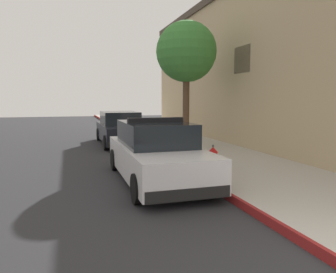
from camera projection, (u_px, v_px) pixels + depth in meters
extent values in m
cube|color=#2B2B2D|center=(44.00, 161.00, 11.86)|extent=(32.18, 60.00, 0.20)
cube|color=#ADA89E|center=(197.00, 149.00, 13.59)|extent=(3.65, 60.00, 0.17)
cube|color=maroon|center=(154.00, 151.00, 13.04)|extent=(0.08, 60.00, 0.17)
cube|color=tan|center=(306.00, 70.00, 14.38)|extent=(6.44, 24.11, 6.89)
cube|color=black|center=(243.00, 59.00, 13.41)|extent=(0.06, 1.30, 1.10)
cube|color=black|center=(186.00, 72.00, 19.82)|extent=(0.06, 1.30, 1.10)
cube|color=white|center=(157.00, 160.00, 8.57)|extent=(1.84, 4.80, 0.76)
cube|color=black|center=(155.00, 133.00, 8.63)|extent=(1.64, 2.50, 0.60)
cube|color=black|center=(188.00, 194.00, 6.37)|extent=(1.76, 0.16, 0.24)
cube|color=black|center=(138.00, 155.00, 10.82)|extent=(1.76, 0.16, 0.24)
cylinder|color=black|center=(115.00, 160.00, 9.96)|extent=(0.22, 0.64, 0.64)
cylinder|color=black|center=(169.00, 157.00, 10.46)|extent=(0.22, 0.64, 0.64)
cylinder|color=black|center=(138.00, 189.00, 6.73)|extent=(0.22, 0.64, 0.64)
cylinder|color=black|center=(214.00, 182.00, 7.23)|extent=(0.22, 0.64, 0.64)
cube|color=black|center=(155.00, 120.00, 8.54)|extent=(1.48, 0.20, 0.12)
cube|color=red|center=(142.00, 120.00, 8.44)|extent=(0.44, 0.18, 0.11)
cube|color=#1E33E0|center=(168.00, 120.00, 8.64)|extent=(0.44, 0.18, 0.11)
cube|color=black|center=(120.00, 132.00, 15.66)|extent=(1.84, 4.80, 0.76)
cube|color=black|center=(120.00, 118.00, 15.73)|extent=(1.64, 2.50, 0.60)
cube|color=black|center=(129.00, 144.00, 13.47)|extent=(1.76, 0.16, 0.24)
cube|color=black|center=(114.00, 133.00, 17.92)|extent=(1.76, 0.16, 0.24)
cylinder|color=black|center=(99.00, 134.00, 17.06)|extent=(0.22, 0.64, 0.64)
cylinder|color=black|center=(131.00, 133.00, 17.56)|extent=(0.22, 0.64, 0.64)
cylinder|color=black|center=(106.00, 143.00, 13.83)|extent=(0.22, 0.64, 0.64)
cylinder|color=black|center=(146.00, 141.00, 14.33)|extent=(0.22, 0.64, 0.64)
cylinder|color=#4C4C51|center=(213.00, 171.00, 8.92)|extent=(0.32, 0.32, 0.06)
cylinder|color=red|center=(213.00, 161.00, 8.89)|extent=(0.24, 0.24, 0.50)
cone|color=red|center=(213.00, 150.00, 8.86)|extent=(0.28, 0.28, 0.14)
cylinder|color=#4C4C51|center=(213.00, 146.00, 8.84)|extent=(0.05, 0.05, 0.06)
cylinder|color=red|center=(207.00, 159.00, 8.84)|extent=(0.10, 0.10, 0.10)
cylinder|color=red|center=(218.00, 159.00, 8.93)|extent=(0.10, 0.10, 0.10)
cylinder|color=red|center=(216.00, 162.00, 8.72)|extent=(0.13, 0.12, 0.13)
cylinder|color=brown|center=(186.00, 110.00, 13.73)|extent=(0.28, 0.28, 3.07)
sphere|color=#387A33|center=(186.00, 52.00, 13.45)|extent=(2.51, 2.51, 2.51)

